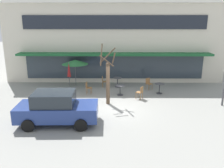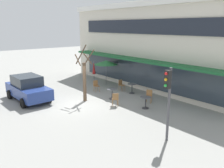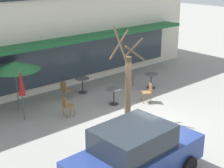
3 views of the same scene
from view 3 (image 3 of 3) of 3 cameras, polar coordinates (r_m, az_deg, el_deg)
The scene contains 13 objects.
ground_plane at distance 13.67m, azimuth 6.24°, elevation -6.88°, with size 80.00×80.00×0.00m, color gray.
building_facade at distance 20.49m, azimuth -14.78°, elevation 11.58°, with size 18.63×9.10×7.03m.
cafe_table_near_wall at distance 16.89m, azimuth -4.95°, elevation 0.18°, with size 0.70×0.70×0.76m.
cafe_table_streetside at distance 15.42m, azimuth 0.30°, elevation -1.60°, with size 0.70×0.70×0.76m.
cafe_table_by_tree at distance 17.63m, azimuth 6.53°, elevation 0.94°, with size 0.70×0.70×0.76m.
patio_umbrella_green_folded at distance 13.89m, azimuth -14.87°, elevation 0.26°, with size 0.28×0.28×2.20m.
patio_umbrella_cream_folded at distance 14.84m, azimuth -15.85°, elevation 2.95°, with size 2.10×2.10×2.20m.
cafe_chair_0 at distance 15.77m, azimuth 6.04°, elevation -1.20°, with size 0.55×0.55×0.89m.
cafe_chair_1 at distance 17.86m, azimuth 2.62°, elevation 1.31°, with size 0.55×0.55×0.89m.
cafe_chair_2 at distance 16.18m, azimuth -7.80°, elevation -0.75°, with size 0.45×0.45×0.89m.
cafe_chair_3 at distance 14.27m, azimuth -7.55°, elevation -3.47°, with size 0.44×0.44×0.89m.
parked_sedan at distance 9.96m, azimuth 3.89°, elevation -11.54°, with size 4.25×2.11×1.76m.
street_tree at distance 13.29m, azimuth 2.62°, elevation 0.14°, with size 1.05×1.11×3.88m.
Camera 3 is at (-9.20, -8.19, 5.92)m, focal length 55.00 mm.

